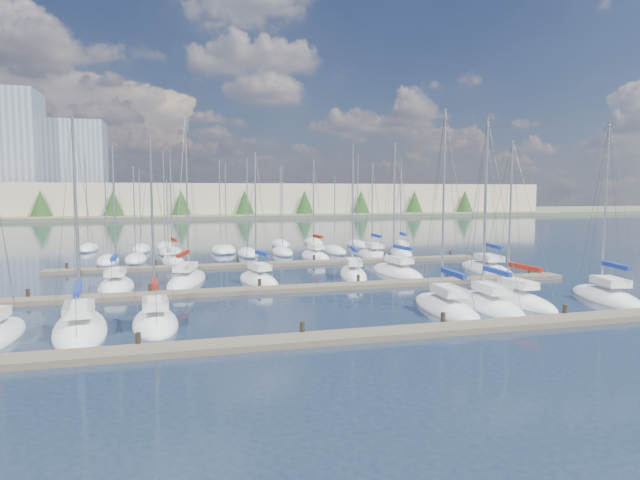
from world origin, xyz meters
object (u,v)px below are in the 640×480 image
object	(u,v)px
sailboat_r	(401,253)
sailboat_j	(259,280)
sailboat_m	(486,269)
sailboat_f	(514,299)
sailboat_q	(374,255)
sailboat_n	(173,261)
sailboat_c	(155,323)
sailboat_d	(446,308)
sailboat_h	(116,286)
sailboat_l	(397,272)
sailboat_g	(606,297)
sailboat_i	(187,280)
sailboat_b	(80,329)
sailboat_p	(315,256)
sailboat_k	(353,274)
sailboat_e	(488,305)

from	to	relation	value
sailboat_r	sailboat_j	distance (m)	24.99
sailboat_j	sailboat_m	size ratio (longest dim) A/B	0.87
sailboat_f	sailboat_q	xyz separation A→B (m)	(0.02, 26.55, -0.01)
sailboat_n	sailboat_j	bearing A→B (deg)	-74.95
sailboat_c	sailboat_m	distance (m)	32.61
sailboat_r	sailboat_n	world-z (taller)	sailboat_n
sailboat_d	sailboat_h	distance (m)	25.06
sailboat_l	sailboat_r	bearing A→B (deg)	60.45
sailboat_f	sailboat_d	xyz separation A→B (m)	(-5.79, -1.15, 0.00)
sailboat_l	sailboat_g	xyz separation A→B (m)	(9.32, -14.79, 0.01)
sailboat_m	sailboat_i	size ratio (longest dim) A/B	0.91
sailboat_b	sailboat_n	xyz separation A→B (m)	(4.88, 27.64, 0.03)
sailboat_p	sailboat_d	xyz separation A→B (m)	(1.02, -28.29, -0.00)
sailboat_n	sailboat_g	distance (m)	40.39
sailboat_l	sailboat_k	bearing A→B (deg)	179.60
sailboat_f	sailboat_c	distance (m)	23.41
sailboat_f	sailboat_c	world-z (taller)	sailboat_f
sailboat_j	sailboat_n	world-z (taller)	sailboat_n
sailboat_l	sailboat_d	bearing A→B (deg)	-106.02
sailboat_b	sailboat_j	size ratio (longest dim) A/B	1.06
sailboat_b	sailboat_j	distance (m)	17.61
sailboat_e	sailboat_n	size ratio (longest dim) A/B	1.03
sailboat_b	sailboat_m	world-z (taller)	sailboat_m
sailboat_p	sailboat_q	bearing A→B (deg)	-10.32
sailboat_d	sailboat_m	xyz separation A→B (m)	(12.09, 14.29, -0.02)
sailboat_g	sailboat_m	bearing A→B (deg)	105.00
sailboat_c	sailboat_g	bearing A→B (deg)	-4.79
sailboat_r	sailboat_g	world-z (taller)	sailboat_g
sailboat_e	sailboat_j	bearing A→B (deg)	138.31
sailboat_l	sailboat_m	distance (m)	8.96
sailboat_f	sailboat_l	size ratio (longest dim) A/B	0.92
sailboat_g	sailboat_k	size ratio (longest dim) A/B	1.04
sailboat_l	sailboat_q	distance (m)	13.09
sailboat_l	sailboat_i	world-z (taller)	sailboat_i
sailboat_p	sailboat_q	world-z (taller)	sailboat_p
sailboat_b	sailboat_m	xyz separation A→B (m)	(33.55, 13.78, -0.00)
sailboat_l	sailboat_n	distance (m)	23.78
sailboat_n	sailboat_h	distance (m)	14.98
sailboat_j	sailboat_d	size ratio (longest dim) A/B	0.86
sailboat_c	sailboat_n	size ratio (longest dim) A/B	0.90
sailboat_g	sailboat_h	size ratio (longest dim) A/B	1.10
sailboat_j	sailboat_b	bearing A→B (deg)	-143.32
sailboat_l	sailboat_i	size ratio (longest dim) A/B	0.87
sailboat_k	sailboat_q	distance (m)	14.84
sailboat_f	sailboat_m	distance (m)	14.57
sailboat_b	sailboat_k	distance (m)	24.71
sailboat_i	sailboat_j	bearing A→B (deg)	-1.63
sailboat_j	sailboat_l	size ratio (longest dim) A/B	0.90
sailboat_n	sailboat_k	distance (m)	20.52
sailboat_c	sailboat_l	distance (m)	25.07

